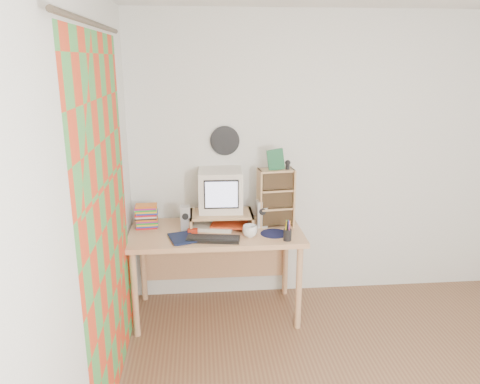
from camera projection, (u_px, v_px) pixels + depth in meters
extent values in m
plane|color=white|center=(330.00, 159.00, 4.12)|extent=(3.50, 0.00, 3.50)
plane|color=white|center=(79.00, 238.00, 2.29)|extent=(0.00, 3.50, 3.50)
plane|color=red|center=(107.00, 224.00, 2.78)|extent=(0.00, 2.20, 2.20)
cylinder|color=black|center=(225.00, 141.00, 3.97)|extent=(0.25, 0.02, 0.25)
cube|color=#DEA977|center=(216.00, 233.00, 3.82)|extent=(1.40, 0.70, 0.04)
cube|color=#DEA977|center=(215.00, 257.00, 4.23)|extent=(1.33, 0.02, 0.41)
cylinder|color=#DEA977|center=(135.00, 295.00, 3.59)|extent=(0.05, 0.05, 0.71)
cylinder|color=#DEA977|center=(299.00, 288.00, 3.70)|extent=(0.05, 0.05, 0.71)
cylinder|color=#DEA977|center=(143.00, 263.00, 4.14)|extent=(0.05, 0.05, 0.71)
cylinder|color=#DEA977|center=(285.00, 258.00, 4.25)|extent=(0.05, 0.05, 0.71)
cube|color=tan|center=(191.00, 220.00, 3.88)|extent=(0.02, 0.30, 0.12)
cube|color=tan|center=(251.00, 219.00, 3.92)|extent=(0.02, 0.30, 0.12)
cube|color=tan|center=(221.00, 214.00, 3.88)|extent=(0.52, 0.30, 0.02)
cube|color=silver|center=(221.00, 191.00, 3.88)|extent=(0.37, 0.37, 0.34)
cube|color=#ADAEB2|center=(186.00, 218.00, 3.78)|extent=(0.08, 0.08, 0.21)
cube|color=#ADAEB2|center=(262.00, 214.00, 3.88)|extent=(0.09, 0.09, 0.22)
cube|color=black|center=(213.00, 239.00, 3.60)|extent=(0.42, 0.20, 0.03)
cube|color=tan|center=(276.00, 197.00, 3.88)|extent=(0.30, 0.18, 0.48)
imported|color=white|center=(250.00, 231.00, 3.67)|extent=(0.13, 0.13, 0.09)
imported|color=#0E1634|center=(171.00, 238.00, 3.59)|extent=(0.26, 0.22, 0.04)
cylinder|color=#101537|center=(274.00, 233.00, 3.74)|extent=(0.27, 0.27, 0.00)
cube|color=red|center=(193.00, 231.00, 3.74)|extent=(0.08, 0.05, 0.04)
cube|color=#185431|center=(276.00, 160.00, 3.77)|extent=(0.13, 0.03, 0.17)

